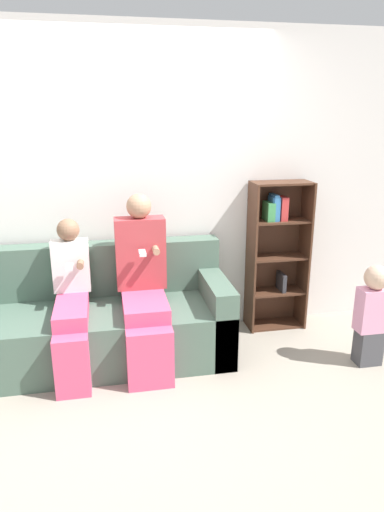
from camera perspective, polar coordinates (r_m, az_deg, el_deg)
The scene contains 7 objects.
ground_plane at distance 3.40m, azimuth -7.30°, elevation -16.03°, with size 14.00×14.00×0.00m, color #9E9384.
back_wall at distance 3.83m, azimuth -9.03°, elevation 8.30°, with size 10.00×0.06×2.55m.
couch at distance 3.70m, azimuth -12.47°, elevation -8.10°, with size 2.14×0.81×0.87m.
adult_seated at distance 3.46m, azimuth -6.10°, elevation -3.17°, with size 0.39×0.73×1.29m.
child_seated at distance 3.46m, azimuth -14.87°, elevation -5.45°, with size 0.28×0.74×1.12m.
toddler_standing at distance 3.74m, azimuth 21.58°, elevation -6.60°, with size 0.23×0.19×0.80m.
bookshelf at distance 4.09m, azimuth 10.45°, elevation 0.85°, with size 0.51×0.26×1.32m.
Camera 1 is at (-0.13, -2.84, 1.87)m, focal length 32.00 mm.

